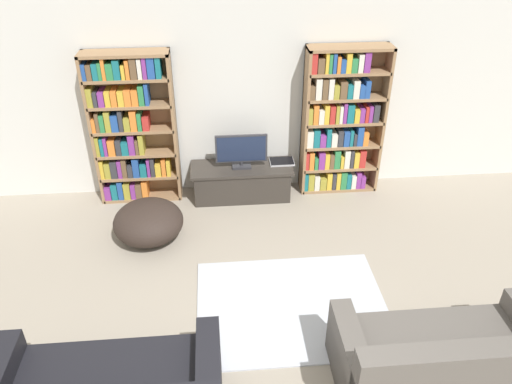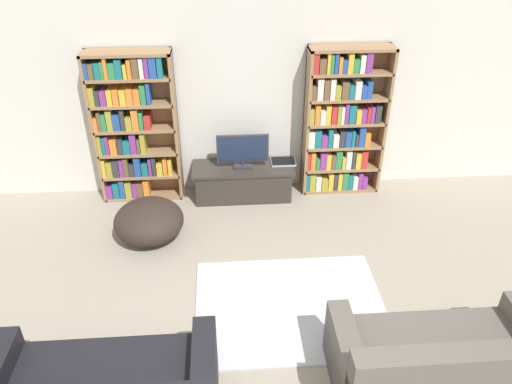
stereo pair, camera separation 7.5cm
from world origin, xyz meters
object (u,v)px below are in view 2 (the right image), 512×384
object	(u,v)px
television	(243,150)
tv_stand	(243,181)
laptop	(283,162)
bookshelf_right	(341,124)
couch_right_sofa	(442,367)
beanbag_ottoman	(149,221)
bookshelf_left	(132,128)

from	to	relation	value
television	tv_stand	bearing A→B (deg)	90.00
television	laptop	xyz separation A→B (m)	(0.53, 0.07, -0.22)
bookshelf_right	laptop	bearing A→B (deg)	-175.60
tv_stand	bookshelf_right	bearing A→B (deg)	5.54
television	couch_right_sofa	bearing A→B (deg)	-65.05
bookshelf_right	couch_right_sofa	size ratio (longest dim) A/B	1.13
bookshelf_right	couch_right_sofa	distance (m)	3.28
bookshelf_right	laptop	size ratio (longest dim) A/B	6.10
bookshelf_right	couch_right_sofa	xyz separation A→B (m)	(0.17, -3.21, -0.66)
bookshelf_right	beanbag_ottoman	distance (m)	2.67
bookshelf_left	tv_stand	xyz separation A→B (m)	(1.36, -0.12, -0.75)
bookshelf_left	couch_right_sofa	bearing A→B (deg)	-49.02
couch_right_sofa	tv_stand	bearing A→B (deg)	114.91
bookshelf_left	tv_stand	world-z (taller)	bookshelf_left
bookshelf_left	couch_right_sofa	xyz separation A→B (m)	(2.79, -3.21, -0.70)
bookshelf_left	bookshelf_right	world-z (taller)	same
tv_stand	laptop	size ratio (longest dim) A/B	4.12
couch_right_sofa	beanbag_ottoman	bearing A→B (deg)	138.55
bookshelf_right	couch_right_sofa	bearing A→B (deg)	-86.91
laptop	beanbag_ottoman	world-z (taller)	laptop
couch_right_sofa	laptop	bearing A→B (deg)	106.02
beanbag_ottoman	television	bearing A→B (deg)	35.87
tv_stand	couch_right_sofa	xyz separation A→B (m)	(1.43, -3.08, 0.05)
bookshelf_left	bookshelf_right	bearing A→B (deg)	-0.04
television	laptop	distance (m)	0.58
tv_stand	television	bearing A→B (deg)	-90.00
bookshelf_right	beanbag_ottoman	world-z (taller)	bookshelf_right
television	beanbag_ottoman	xyz separation A→B (m)	(-1.13, -0.82, -0.45)
couch_right_sofa	bookshelf_right	bearing A→B (deg)	93.09
laptop	bookshelf_right	bearing A→B (deg)	4.40
laptop	television	bearing A→B (deg)	-172.29
couch_right_sofa	bookshelf_left	bearing A→B (deg)	130.98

